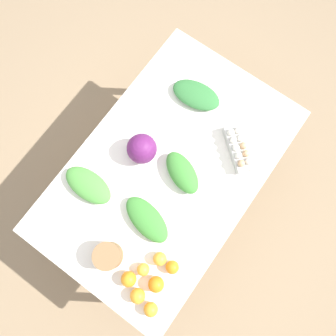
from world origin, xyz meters
TOP-DOWN VIEW (x-y plane):
  - ground_plane at (0.00, 0.00)m, footprint 8.00×8.00m
  - dining_table at (0.00, 0.00)m, footprint 1.49×0.94m
  - cabbage_purple at (-0.01, 0.17)m, footprint 0.16×0.16m
  - egg_carton at (0.31, -0.25)m, footprint 0.24×0.26m
  - paper_bag at (-0.55, -0.02)m, footprint 0.14×0.14m
  - greens_bunch_kale at (-0.33, 0.29)m, footprint 0.15×0.28m
  - greens_bunch_chard at (0.44, 0.12)m, footprint 0.20×0.30m
  - greens_bunch_beet_tops at (0.02, -0.08)m, footprint 0.22×0.29m
  - greens_bunch_dandelion at (-0.29, -0.07)m, footprint 0.20×0.31m
  - orange_0 at (-0.52, -0.30)m, footprint 0.08×0.08m
  - orange_1 at (-0.61, -0.26)m, footprint 0.08×0.08m
  - orange_2 at (-0.50, -0.21)m, footprint 0.06×0.06m
  - orange_3 at (-0.41, -0.24)m, footprint 0.07×0.07m
  - orange_4 at (-0.40, -0.32)m, footprint 0.07×0.07m
  - orange_5 at (-0.63, -0.35)m, footprint 0.07×0.07m
  - orange_6 at (-0.58, -0.17)m, footprint 0.08×0.08m

SIDE VIEW (x-z plane):
  - ground_plane at x=0.00m, z-range 0.00..0.00m
  - dining_table at x=0.00m, z-range 0.28..1.00m
  - greens_bunch_chard at x=0.44m, z-range 0.73..0.79m
  - orange_2 at x=-0.50m, z-range 0.73..0.79m
  - orange_4 at x=-0.40m, z-range 0.73..0.79m
  - orange_3 at x=-0.41m, z-range 0.73..0.80m
  - greens_bunch_dandelion at x=-0.29m, z-range 0.73..0.80m
  - orange_5 at x=-0.63m, z-range 0.73..0.80m
  - greens_bunch_kale at x=-0.33m, z-range 0.73..0.80m
  - orange_1 at x=-0.61m, z-range 0.73..0.80m
  - orange_6 at x=-0.58m, z-range 0.73..0.80m
  - orange_0 at x=-0.52m, z-range 0.73..0.81m
  - egg_carton at x=0.31m, z-range 0.72..0.81m
  - greens_bunch_beet_tops at x=0.02m, z-range 0.73..0.81m
  - paper_bag at x=-0.55m, z-range 0.73..0.84m
  - cabbage_purple at x=-0.01m, z-range 0.73..0.89m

